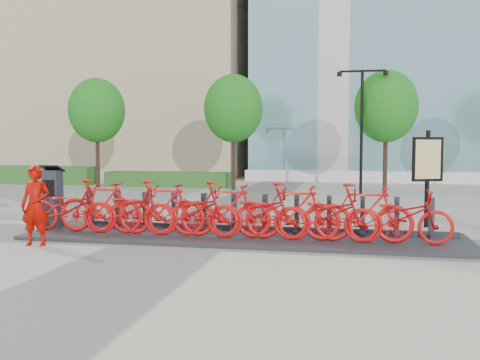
% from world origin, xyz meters
% --- Properties ---
extents(ground, '(120.00, 120.00, 0.00)m').
position_xyz_m(ground, '(0.00, 0.00, 0.00)').
color(ground, '#ADAD9B').
extents(hedge_a, '(10.00, 1.40, 0.90)m').
position_xyz_m(hedge_a, '(-14.00, 13.50, 0.45)').
color(hedge_a, '#2F742F').
rests_on(hedge_a, ground).
extents(hedge_b, '(6.00, 1.20, 0.70)m').
position_xyz_m(hedge_b, '(-5.00, 13.20, 0.35)').
color(hedge_b, '#2F742F').
rests_on(hedge_b, ground).
extents(tree_0, '(2.60, 2.60, 5.10)m').
position_xyz_m(tree_0, '(-8.00, 12.00, 3.59)').
color(tree_0, '#2F2117').
rests_on(tree_0, ground).
extents(tree_1, '(2.60, 2.60, 5.10)m').
position_xyz_m(tree_1, '(-1.50, 12.00, 3.59)').
color(tree_1, '#2F2117').
rests_on(tree_1, ground).
extents(tree_2, '(2.60, 2.60, 5.10)m').
position_xyz_m(tree_2, '(5.00, 12.00, 3.59)').
color(tree_2, '#2F2117').
rests_on(tree_2, ground).
extents(streetlamp, '(2.00, 0.20, 5.00)m').
position_xyz_m(streetlamp, '(4.00, 11.00, 3.13)').
color(streetlamp, black).
rests_on(streetlamp, ground).
extents(dock_pad, '(9.60, 2.40, 0.08)m').
position_xyz_m(dock_pad, '(1.30, 0.30, 0.04)').
color(dock_pad, '#292A2E').
rests_on(dock_pad, ground).
extents(dock_rail_posts, '(8.02, 0.50, 0.85)m').
position_xyz_m(dock_rail_posts, '(1.36, 0.77, 0.51)').
color(dock_rail_posts, '#26272F').
rests_on(dock_rail_posts, dock_pad).
extents(bike_0, '(2.05, 0.71, 1.08)m').
position_xyz_m(bike_0, '(-2.60, -0.05, 0.62)').
color(bike_0, red).
rests_on(bike_0, dock_pad).
extents(bike_1, '(1.99, 0.56, 1.20)m').
position_xyz_m(bike_1, '(-1.88, -0.05, 0.68)').
color(bike_1, red).
rests_on(bike_1, dock_pad).
extents(bike_2, '(2.05, 0.71, 1.08)m').
position_xyz_m(bike_2, '(-1.16, -0.05, 0.62)').
color(bike_2, red).
rests_on(bike_2, dock_pad).
extents(bike_3, '(1.99, 0.56, 1.20)m').
position_xyz_m(bike_3, '(-0.44, -0.05, 0.68)').
color(bike_3, red).
rests_on(bike_3, dock_pad).
extents(bike_4, '(2.05, 0.71, 1.08)m').
position_xyz_m(bike_4, '(0.28, -0.05, 0.62)').
color(bike_4, red).
rests_on(bike_4, dock_pad).
extents(bike_5, '(1.99, 0.56, 1.20)m').
position_xyz_m(bike_5, '(1.00, -0.05, 0.68)').
color(bike_5, red).
rests_on(bike_5, dock_pad).
extents(bike_6, '(2.05, 0.71, 1.08)m').
position_xyz_m(bike_6, '(1.72, -0.05, 0.62)').
color(bike_6, red).
rests_on(bike_6, dock_pad).
extents(bike_7, '(1.99, 0.56, 1.20)m').
position_xyz_m(bike_7, '(2.44, -0.05, 0.68)').
color(bike_7, red).
rests_on(bike_7, dock_pad).
extents(bike_8, '(2.05, 0.71, 1.08)m').
position_xyz_m(bike_8, '(3.16, -0.05, 0.62)').
color(bike_8, red).
rests_on(bike_8, dock_pad).
extents(bike_9, '(1.99, 0.56, 1.20)m').
position_xyz_m(bike_9, '(3.88, -0.05, 0.68)').
color(bike_9, red).
rests_on(bike_9, dock_pad).
extents(bike_10, '(2.05, 0.71, 1.08)m').
position_xyz_m(bike_10, '(4.60, -0.05, 0.62)').
color(bike_10, red).
rests_on(bike_10, dock_pad).
extents(kiosk, '(0.47, 0.40, 1.49)m').
position_xyz_m(kiosk, '(-3.33, 0.41, 0.80)').
color(kiosk, '#26272F').
rests_on(kiosk, dock_pad).
extents(worker_red, '(0.64, 0.47, 1.64)m').
position_xyz_m(worker_red, '(-2.65, -1.36, 0.82)').
color(worker_red, '#9E0700').
rests_on(worker_red, ground).
extents(map_sign, '(0.76, 0.42, 2.40)m').
position_xyz_m(map_sign, '(5.46, 2.74, 1.59)').
color(map_sign, black).
rests_on(map_sign, ground).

